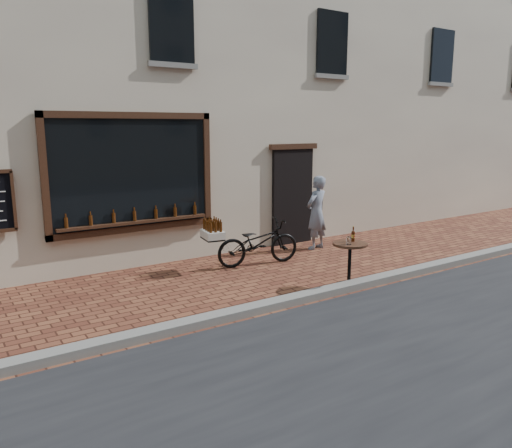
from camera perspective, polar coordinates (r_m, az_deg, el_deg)
ground at (r=8.09m, az=8.32°, el=-8.60°), size 90.00×90.00×0.00m
kerb at (r=8.21m, az=7.40°, el=-7.83°), size 90.00×0.25×0.12m
shop_building at (r=13.38m, az=-11.13°, el=20.76°), size 28.00×6.20×10.00m
cargo_bicycle at (r=9.85m, az=0.05°, el=-2.10°), size 2.04×0.86×0.96m
bistro_table at (r=8.67m, az=10.67°, el=-3.54°), size 0.60×0.60×1.02m
pedestrian at (r=11.18m, az=6.93°, el=1.29°), size 0.68×0.54×1.64m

